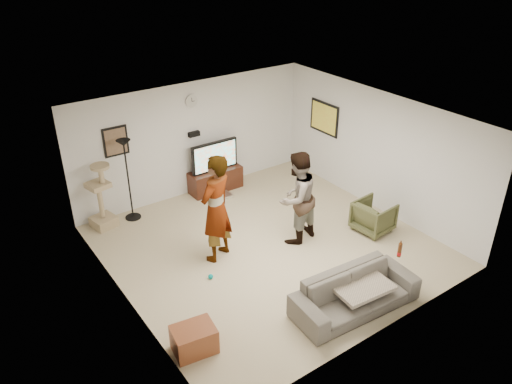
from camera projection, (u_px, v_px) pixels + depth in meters
floor at (268, 246)px, 9.42m from camera, size 5.50×5.50×0.02m
ceiling at (270, 119)px, 8.23m from camera, size 5.50×5.50×0.02m
wall_back at (193, 139)px, 10.80m from camera, size 5.50×0.04×2.50m
wall_front at (389, 263)px, 6.84m from camera, size 5.50×0.04×2.50m
wall_left at (120, 236)px, 7.42m from camera, size 0.04×5.50×2.50m
wall_right at (377, 151)px, 10.22m from camera, size 0.04×5.50×2.50m
wall_clock at (191, 101)px, 10.38m from camera, size 0.26×0.04×0.26m
wall_speaker at (194, 134)px, 10.70m from camera, size 0.25×0.10×0.10m
picture_back at (116, 141)px, 9.76m from camera, size 0.42×0.03×0.52m
picture_right at (324, 118)px, 11.25m from camera, size 0.03×0.78×0.62m
tv_stand at (216, 180)px, 11.29m from camera, size 1.21×0.45×0.50m
console_box at (222, 196)px, 11.07m from camera, size 0.40×0.30×0.07m
tv at (215, 156)px, 11.01m from camera, size 1.11×0.08×0.66m
tv_screen at (216, 157)px, 10.98m from camera, size 1.02×0.01×0.58m
floor_lamp at (128, 181)px, 9.92m from camera, size 0.32×0.32×1.71m
cat_tree at (100, 196)px, 9.72m from camera, size 0.51×0.51×1.35m
person_left at (216, 209)px, 8.65m from camera, size 0.86×0.73×2.00m
person_right at (297, 198)px, 9.20m from camera, size 0.99×0.85×1.80m
sofa at (355, 293)px, 7.75m from camera, size 2.10×0.95×0.60m
throw_blanket at (360, 285)px, 7.75m from camera, size 0.96×0.77×0.06m
beer_bottle at (400, 250)px, 8.03m from camera, size 0.06×0.06×0.25m
armchair at (374, 216)px, 9.75m from camera, size 0.74×0.72×0.63m
side_table at (194, 339)px, 7.02m from camera, size 0.65×0.53×0.39m
toy_ball at (211, 277)px, 8.52m from camera, size 0.09×0.09×0.09m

